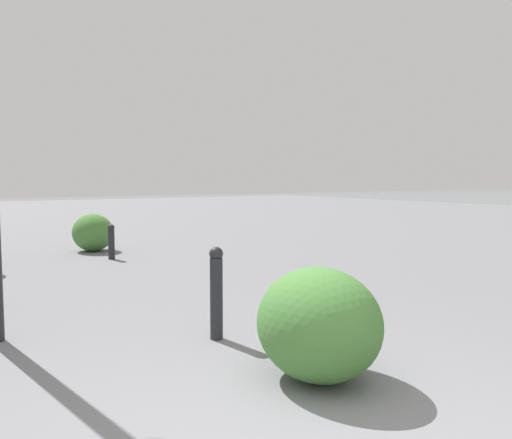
% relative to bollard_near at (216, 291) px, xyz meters
% --- Properties ---
extents(bollard_near, '(0.13, 0.13, 0.87)m').
position_rel_bollard_near_xyz_m(bollard_near, '(0.00, 0.00, 0.00)').
color(bollard_near, '#232328').
rests_on(bollard_near, ground).
extents(bollard_mid, '(0.13, 0.13, 0.66)m').
position_rel_bollard_near_xyz_m(bollard_mid, '(5.23, -0.54, -0.11)').
color(bollard_mid, '#232328').
rests_on(bollard_mid, ground).
extents(shrub_low, '(0.92, 0.83, 0.78)m').
position_rel_bollard_near_xyz_m(shrub_low, '(6.48, -0.53, -0.06)').
color(shrub_low, '#477F38').
rests_on(shrub_low, ground).
extents(shrub_round, '(1.00, 0.90, 0.85)m').
position_rel_bollard_near_xyz_m(shrub_round, '(-1.25, -0.20, -0.03)').
color(shrub_round, '#477F38').
rests_on(shrub_round, ground).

